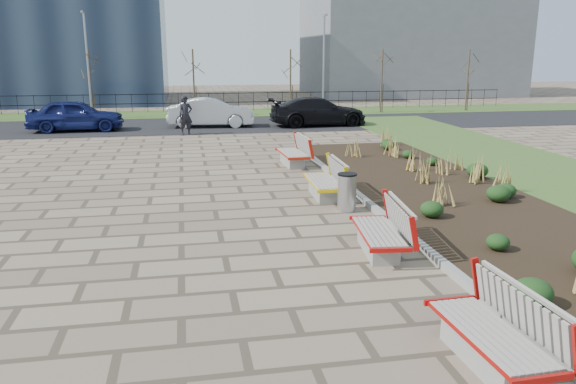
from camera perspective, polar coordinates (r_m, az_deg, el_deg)
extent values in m
plane|color=#7D6D56|center=(9.54, -5.68, -9.99)|extent=(120.00, 120.00, 0.00)
cube|color=black|center=(15.81, 15.82, -0.50)|extent=(4.50, 18.00, 0.10)
cube|color=gray|center=(14.93, 7.76, -0.83)|extent=(0.16, 18.00, 0.15)
cube|color=#33511E|center=(36.90, -9.47, 7.86)|extent=(80.00, 5.00, 0.04)
cube|color=black|center=(30.94, -9.22, 6.69)|extent=(80.00, 7.00, 0.02)
cylinder|color=#B2B2B7|center=(14.07, 6.00, -0.05)|extent=(0.46, 0.46, 0.93)
imported|color=black|center=(27.39, -10.37, 7.66)|extent=(0.79, 0.65, 1.87)
imported|color=#121951|center=(30.16, -20.77, 7.30)|extent=(4.65, 1.96, 1.57)
imported|color=#A2A5A9|center=(30.15, -7.83, 8.00)|extent=(4.65, 2.01, 1.49)
imported|color=black|center=(30.40, 3.08, 8.17)|extent=(5.30, 2.41, 1.51)
cube|color=slate|center=(54.75, 12.12, 14.93)|extent=(18.00, 12.00, 10.00)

